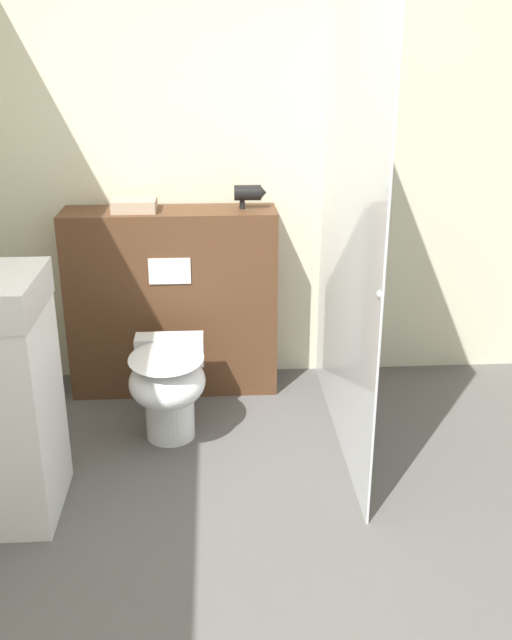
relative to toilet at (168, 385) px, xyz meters
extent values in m
cube|color=beige|center=(0.31, 0.81, 0.95)|extent=(8.00, 0.06, 2.50)
cube|color=#51331E|center=(0.00, 0.60, 0.21)|extent=(1.15, 0.31, 1.04)
cube|color=white|center=(0.00, 0.44, 0.44)|extent=(0.22, 0.01, 0.14)
cube|color=silver|center=(0.85, 0.02, 0.74)|extent=(0.01, 1.51, 2.09)
sphere|color=#B2B2B7|center=(0.85, -0.71, 0.70)|extent=(0.04, 0.04, 0.04)
cylinder|color=white|center=(0.00, 0.03, -0.14)|extent=(0.24, 0.24, 0.32)
ellipsoid|color=white|center=(0.00, -0.05, 0.04)|extent=(0.37, 0.44, 0.23)
ellipsoid|color=white|center=(0.00, -0.05, 0.17)|extent=(0.36, 0.43, 0.02)
cube|color=white|center=(0.00, 0.21, 0.09)|extent=(0.35, 0.12, 0.15)
cylinder|color=black|center=(0.42, 0.60, 0.82)|extent=(0.14, 0.08, 0.08)
cone|color=black|center=(0.51, 0.60, 0.82)|extent=(0.03, 0.07, 0.07)
cylinder|color=black|center=(0.39, 0.60, 0.77)|extent=(0.03, 0.03, 0.08)
cube|color=tan|center=(-0.17, 0.58, 0.77)|extent=(0.23, 0.19, 0.06)
camera|label=1|loc=(0.24, -3.15, 1.57)|focal=40.00mm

